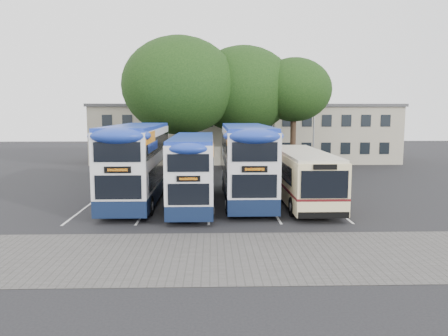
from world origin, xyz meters
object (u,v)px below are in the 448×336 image
lamp_post (314,115)px  tree_mid (243,90)px  tree_left (180,86)px  tree_right (294,90)px  bus_dd_left (138,160)px  bus_dd_mid (193,168)px  bus_single (302,173)px  bus_dd_right (246,159)px

lamp_post → tree_mid: size_ratio=0.81×
tree_left → tree_right: tree_left is taller
tree_mid → bus_dd_left: (-7.26, -13.48, -4.80)m
lamp_post → tree_right: size_ratio=0.90×
bus_dd_mid → bus_single: bearing=7.3°
tree_left → tree_mid: tree_left is taller
tree_mid → lamp_post: bearing=11.1°
bus_dd_mid → tree_mid: bearing=75.3°
bus_single → tree_left: bearing=123.8°
tree_left → bus_dd_mid: 14.03m
tree_mid → bus_dd_left: 16.04m
bus_single → lamp_post: bearing=74.5°
lamp_post → bus_dd_left: bearing=-133.4°
tree_left → bus_dd_right: 13.30m
bus_dd_mid → bus_dd_right: bearing=25.8°
bus_dd_left → bus_dd_right: bearing=1.6°
tree_right → bus_dd_left: (-11.65, -12.48, -4.74)m
lamp_post → bus_single: bearing=-105.5°
bus_dd_left → bus_single: size_ratio=1.07×
tree_mid → bus_dd_left: size_ratio=1.01×
tree_right → bus_dd_right: (-5.16, -12.30, -4.76)m
tree_mid → tree_right: (4.39, -0.99, -0.06)m
bus_single → bus_dd_mid: bearing=-172.7°
tree_right → bus_dd_left: bearing=-133.0°
tree_right → lamp_post: bearing=44.4°
bus_dd_left → tree_right: bearing=47.0°
bus_single → bus_dd_left: bearing=177.0°
lamp_post → tree_left: 12.97m
bus_dd_left → bus_single: bearing=-3.0°
tree_mid → tree_right: tree_mid is taller
lamp_post → tree_mid: bearing=-168.9°
tree_left → bus_dd_right: tree_left is taller
lamp_post → bus_single: 16.24m
tree_left → tree_mid: size_ratio=1.04×
lamp_post → tree_mid: (-6.77, -1.33, 2.26)m
lamp_post → tree_left: tree_left is taller
tree_mid → bus_dd_right: 14.16m
lamp_post → tree_right: (-2.38, -2.33, 2.19)m
tree_left → bus_dd_left: tree_left is taller
tree_left → bus_dd_right: bearing=-67.2°
tree_mid → bus_dd_mid: tree_mid is taller
tree_right → tree_mid: bearing=167.2°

